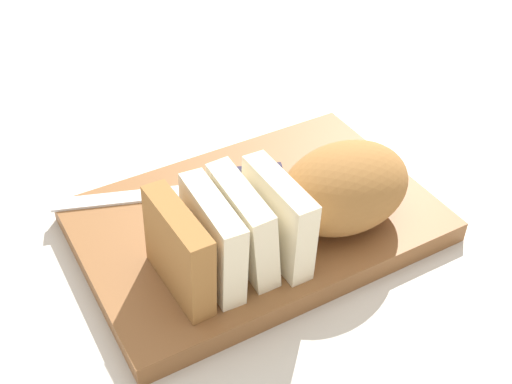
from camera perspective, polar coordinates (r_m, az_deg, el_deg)
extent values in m
plane|color=beige|center=(0.73, 0.00, -3.34)|extent=(3.00, 3.00, 0.00)
cube|color=brown|center=(0.72, 0.00, -2.62)|extent=(0.39, 0.27, 0.02)
ellipsoid|color=#996633|center=(0.68, 7.83, 0.39)|extent=(0.15, 0.11, 0.09)
cube|color=beige|center=(0.64, 1.91, -2.26)|extent=(0.03, 0.10, 0.09)
cube|color=beige|center=(0.63, -1.15, -2.92)|extent=(0.03, 0.10, 0.09)
cube|color=beige|center=(0.61, -3.88, -4.11)|extent=(0.03, 0.10, 0.09)
cube|color=#996633|center=(0.61, -6.85, -5.17)|extent=(0.04, 0.10, 0.09)
cube|color=silver|center=(0.74, -10.37, -0.38)|extent=(0.19, 0.08, 0.00)
cylinder|color=black|center=(0.74, -0.40, 1.40)|extent=(0.07, 0.05, 0.03)
cube|color=silver|center=(0.74, -3.08, 1.03)|extent=(0.03, 0.03, 0.02)
sphere|color=tan|center=(0.70, -2.47, -2.39)|extent=(0.00, 0.00, 0.00)
sphere|color=tan|center=(0.73, 0.50, -0.43)|extent=(0.00, 0.00, 0.00)
sphere|color=tan|center=(0.66, 1.69, -5.12)|extent=(0.01, 0.01, 0.01)
sphere|color=tan|center=(0.71, -3.68, -1.73)|extent=(0.01, 0.01, 0.01)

